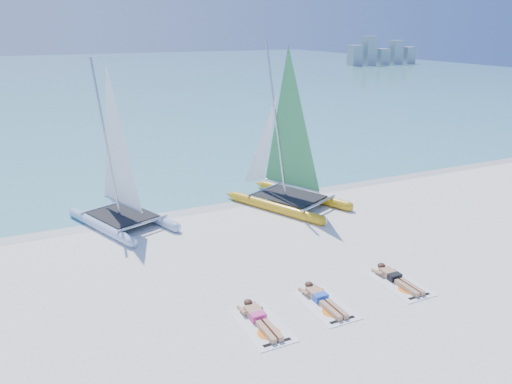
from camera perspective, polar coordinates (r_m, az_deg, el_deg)
ground at (r=15.46m, az=2.94°, el=-7.67°), size 140.00×140.00×0.00m
sea at (r=75.76m, az=-20.86°, el=12.21°), size 140.00×115.00×0.01m
wet_sand_strip at (r=20.07m, az=-4.53°, el=-1.37°), size 140.00×1.40×0.01m
distant_skyline at (r=95.76m, az=14.11°, el=15.09°), size 14.00×2.00×5.00m
catamaran_blue at (r=18.16m, az=-15.50°, el=1.76°), size 3.51×4.85×5.99m
catamaran_yellow at (r=19.59m, az=2.89°, el=4.39°), size 4.03×5.26×6.48m
towel_a at (r=12.32m, az=0.73°, el=-15.03°), size 1.00×1.85×0.02m
sunbather_a at (r=12.40m, az=0.33°, el=-14.17°), size 0.37×1.73×0.26m
towel_b at (r=13.21m, az=7.93°, el=-12.71°), size 1.00×1.85×0.02m
sunbather_b at (r=13.29m, az=7.49°, el=-11.93°), size 0.37×1.73×0.26m
towel_c at (r=14.60m, az=16.12°, el=-10.07°), size 1.00×1.85×0.02m
sunbather_c at (r=14.67m, az=15.66°, el=-9.39°), size 0.37×1.73×0.26m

